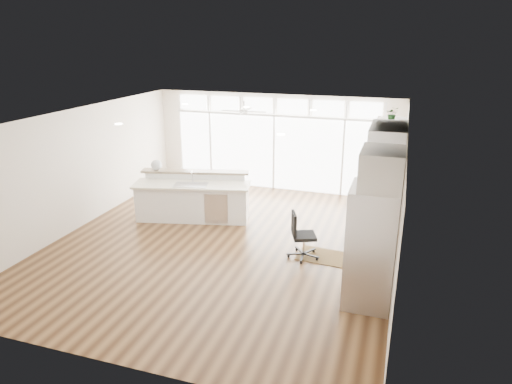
% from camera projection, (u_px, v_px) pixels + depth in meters
% --- Properties ---
extents(floor, '(7.00, 8.00, 0.02)m').
position_uv_depth(floor, '(224.00, 243.00, 9.76)').
color(floor, '#402713').
rests_on(floor, ground).
extents(ceiling, '(7.00, 8.00, 0.02)m').
position_uv_depth(ceiling, '(220.00, 117.00, 8.89)').
color(ceiling, silver).
rests_on(ceiling, wall_back).
extents(wall_back, '(7.00, 0.04, 2.70)m').
position_uv_depth(wall_back, '(275.00, 142.00, 12.92)').
color(wall_back, beige).
rests_on(wall_back, floor).
extents(wall_front, '(7.00, 0.04, 2.70)m').
position_uv_depth(wall_front, '(103.00, 275.00, 5.72)').
color(wall_front, beige).
rests_on(wall_front, floor).
extents(wall_left, '(0.04, 8.00, 2.70)m').
position_uv_depth(wall_left, '(79.00, 169.00, 10.34)').
color(wall_left, beige).
rests_on(wall_left, floor).
extents(wall_right, '(0.04, 8.00, 2.70)m').
position_uv_depth(wall_right, '(400.00, 201.00, 8.30)').
color(wall_right, beige).
rests_on(wall_right, floor).
extents(glass_wall, '(5.80, 0.06, 2.08)m').
position_uv_depth(glass_wall, '(274.00, 153.00, 12.97)').
color(glass_wall, white).
rests_on(glass_wall, wall_back).
extents(transom_row, '(5.90, 0.06, 0.40)m').
position_uv_depth(transom_row, '(275.00, 106.00, 12.54)').
color(transom_row, white).
rests_on(transom_row, wall_back).
extents(desk_window, '(0.04, 0.85, 0.85)m').
position_uv_depth(desk_window, '(400.00, 186.00, 8.52)').
color(desk_window, white).
rests_on(desk_window, wall_right).
extents(ceiling_fan, '(1.16, 1.16, 0.32)m').
position_uv_depth(ceiling_fan, '(244.00, 107.00, 11.62)').
color(ceiling_fan, silver).
rests_on(ceiling_fan, ceiling).
extents(recessed_lights, '(3.40, 3.00, 0.02)m').
position_uv_depth(recessed_lights, '(224.00, 117.00, 9.07)').
color(recessed_lights, beige).
rests_on(recessed_lights, ceiling).
extents(oven_cabinet, '(0.64, 1.20, 2.50)m').
position_uv_depth(oven_cabinet, '(386.00, 177.00, 10.05)').
color(oven_cabinet, white).
rests_on(oven_cabinet, floor).
extents(desk_nook, '(0.72, 1.30, 0.76)m').
position_uv_depth(desk_nook, '(376.00, 240.00, 8.99)').
color(desk_nook, white).
rests_on(desk_nook, floor).
extents(upper_cabinets, '(0.64, 1.30, 0.64)m').
position_uv_depth(upper_cabinets, '(388.00, 143.00, 8.35)').
color(upper_cabinets, white).
rests_on(upper_cabinets, wall_right).
extents(refrigerator, '(0.76, 0.90, 2.00)m').
position_uv_depth(refrigerator, '(371.00, 246.00, 7.31)').
color(refrigerator, silver).
rests_on(refrigerator, floor).
extents(fridge_cabinet, '(0.64, 0.90, 0.60)m').
position_uv_depth(fridge_cabinet, '(382.00, 169.00, 6.88)').
color(fridge_cabinet, white).
rests_on(fridge_cabinet, wall_right).
extents(framed_photos, '(0.06, 0.22, 0.80)m').
position_uv_depth(framed_photos, '(400.00, 184.00, 9.13)').
color(framed_photos, black).
rests_on(framed_photos, wall_right).
extents(kitchen_island, '(2.92, 1.65, 1.09)m').
position_uv_depth(kitchen_island, '(193.00, 198.00, 10.87)').
color(kitchen_island, white).
rests_on(kitchen_island, floor).
extents(rug, '(1.02, 0.77, 0.01)m').
position_uv_depth(rug, '(322.00, 256.00, 9.17)').
color(rug, '#3C2813').
rests_on(rug, floor).
extents(office_chair, '(0.63, 0.60, 0.94)m').
position_uv_depth(office_chair, '(304.00, 235.00, 8.99)').
color(office_chair, black).
rests_on(office_chair, floor).
extents(fishbowl, '(0.32, 0.32, 0.26)m').
position_uv_depth(fishbowl, '(156.00, 165.00, 11.10)').
color(fishbowl, silver).
rests_on(fishbowl, kitchen_island).
extents(monitor, '(0.09, 0.50, 0.42)m').
position_uv_depth(monitor, '(374.00, 212.00, 8.83)').
color(monitor, black).
rests_on(monitor, desk_nook).
extents(keyboard, '(0.13, 0.34, 0.02)m').
position_uv_depth(keyboard, '(365.00, 221.00, 8.94)').
color(keyboard, white).
rests_on(keyboard, desk_nook).
extents(potted_plant, '(0.30, 0.33, 0.23)m').
position_uv_depth(potted_plant, '(392.00, 115.00, 9.61)').
color(potted_plant, '#265524').
rests_on(potted_plant, oven_cabinet).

